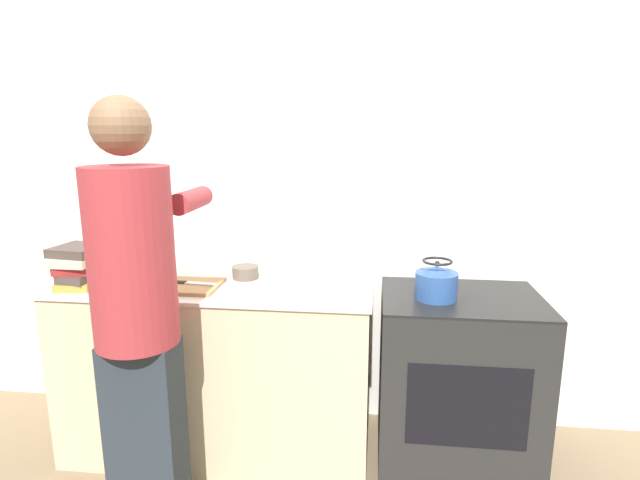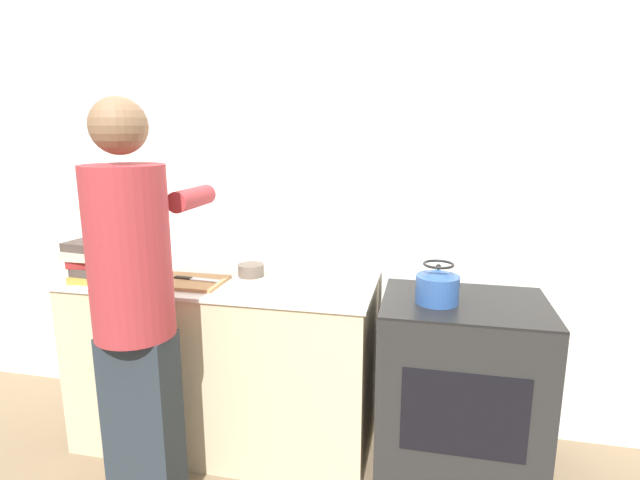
{
  "view_description": "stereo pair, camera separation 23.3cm",
  "coord_description": "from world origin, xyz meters",
  "px_view_note": "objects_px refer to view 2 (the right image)",
  "views": [
    {
      "loc": [
        0.39,
        -2.04,
        1.68
      ],
      "look_at": [
        0.13,
        0.23,
        1.17
      ],
      "focal_mm": 28.0,
      "sensor_mm": 36.0,
      "label": 1
    },
    {
      "loc": [
        0.62,
        -2.0,
        1.68
      ],
      "look_at": [
        0.13,
        0.23,
        1.17
      ],
      "focal_mm": 28.0,
      "sensor_mm": 36.0,
      "label": 2
    }
  ],
  "objects_px": {
    "kettle": "(437,286)",
    "bowl_prep": "(251,270)",
    "person": "(135,301)",
    "knife": "(195,279)",
    "cutting_board": "(189,282)",
    "oven": "(460,390)",
    "canister_jar": "(140,254)"
  },
  "relations": [
    {
      "from": "cutting_board",
      "to": "canister_jar",
      "type": "xyz_separation_m",
      "value": [
        -0.38,
        0.19,
        0.08
      ]
    },
    {
      "from": "person",
      "to": "bowl_prep",
      "type": "relative_size",
      "value": 13.21
    },
    {
      "from": "bowl_prep",
      "to": "oven",
      "type": "bearing_deg",
      "value": -5.44
    },
    {
      "from": "person",
      "to": "cutting_board",
      "type": "relative_size",
      "value": 5.16
    },
    {
      "from": "cutting_board",
      "to": "bowl_prep",
      "type": "xyz_separation_m",
      "value": [
        0.26,
        0.19,
        0.02
      ]
    },
    {
      "from": "person",
      "to": "kettle",
      "type": "relative_size",
      "value": 9.14
    },
    {
      "from": "person",
      "to": "kettle",
      "type": "bearing_deg",
      "value": 22.15
    },
    {
      "from": "oven",
      "to": "cutting_board",
      "type": "xyz_separation_m",
      "value": [
        -1.35,
        -0.09,
        0.48
      ]
    },
    {
      "from": "oven",
      "to": "canister_jar",
      "type": "height_order",
      "value": "canister_jar"
    },
    {
      "from": "knife",
      "to": "cutting_board",
      "type": "bearing_deg",
      "value": -151.27
    },
    {
      "from": "oven",
      "to": "knife",
      "type": "xyz_separation_m",
      "value": [
        -1.32,
        -0.07,
        0.49
      ]
    },
    {
      "from": "canister_jar",
      "to": "bowl_prep",
      "type": "bearing_deg",
      "value": 0.03
    },
    {
      "from": "oven",
      "to": "cutting_board",
      "type": "relative_size",
      "value": 2.58
    },
    {
      "from": "knife",
      "to": "person",
      "type": "bearing_deg",
      "value": -89.47
    },
    {
      "from": "knife",
      "to": "canister_jar",
      "type": "relative_size",
      "value": 1.47
    },
    {
      "from": "oven",
      "to": "bowl_prep",
      "type": "distance_m",
      "value": 1.2
    },
    {
      "from": "cutting_board",
      "to": "canister_jar",
      "type": "distance_m",
      "value": 0.43
    },
    {
      "from": "oven",
      "to": "knife",
      "type": "bearing_deg",
      "value": -176.79
    },
    {
      "from": "person",
      "to": "oven",
      "type": "bearing_deg",
      "value": 21.83
    },
    {
      "from": "knife",
      "to": "canister_jar",
      "type": "xyz_separation_m",
      "value": [
        -0.41,
        0.18,
        0.07
      ]
    },
    {
      "from": "knife",
      "to": "canister_jar",
      "type": "height_order",
      "value": "canister_jar"
    },
    {
      "from": "oven",
      "to": "knife",
      "type": "distance_m",
      "value": 1.41
    },
    {
      "from": "person",
      "to": "bowl_prep",
      "type": "xyz_separation_m",
      "value": [
        0.27,
        0.65,
        -0.03
      ]
    },
    {
      "from": "canister_jar",
      "to": "person",
      "type": "bearing_deg",
      "value": -59.94
    },
    {
      "from": "knife",
      "to": "canister_jar",
      "type": "bearing_deg",
      "value": 161.88
    },
    {
      "from": "person",
      "to": "cutting_board",
      "type": "height_order",
      "value": "person"
    },
    {
      "from": "oven",
      "to": "canister_jar",
      "type": "relative_size",
      "value": 5.26
    },
    {
      "from": "canister_jar",
      "to": "knife",
      "type": "bearing_deg",
      "value": -23.25
    },
    {
      "from": "cutting_board",
      "to": "bowl_prep",
      "type": "bearing_deg",
      "value": 36.11
    },
    {
      "from": "knife",
      "to": "kettle",
      "type": "relative_size",
      "value": 1.27
    },
    {
      "from": "kettle",
      "to": "bowl_prep",
      "type": "distance_m",
      "value": 0.97
    },
    {
      "from": "oven",
      "to": "bowl_prep",
      "type": "bearing_deg",
      "value": 174.56
    }
  ]
}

